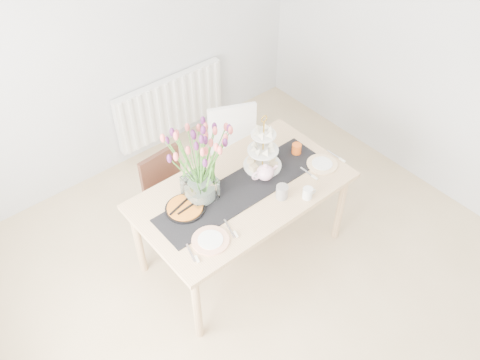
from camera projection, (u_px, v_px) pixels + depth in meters
room_shell at (297, 186)px, 2.99m from camera, size 4.50×4.50×4.50m
radiator at (171, 105)px, 5.02m from camera, size 1.20×0.08×0.60m
dining_table at (243, 196)px, 3.81m from camera, size 1.60×0.90×0.75m
chair_brown at (170, 189)px, 4.19m from camera, size 0.42×0.42×0.77m
chair_white at (236, 148)px, 4.47m from camera, size 0.57×0.57×0.87m
table_runner at (243, 189)px, 3.75m from camera, size 1.40×0.35×0.01m
tulip_vase at (198, 156)px, 3.41m from camera, size 0.73×0.73×0.63m
cake_stand at (263, 154)px, 3.85m from camera, size 0.30×0.30×0.44m
teapot at (265, 173)px, 3.79m from camera, size 0.24×0.21×0.14m
cream_jug at (266, 153)px, 3.97m from camera, size 0.11×0.11×0.09m
tart_tin at (185, 209)px, 3.59m from camera, size 0.28×0.28×0.03m
mug_grey at (282, 192)px, 3.66m from camera, size 0.12×0.12×0.11m
mug_white at (308, 193)px, 3.66m from camera, size 0.09×0.09×0.09m
mug_orange at (297, 149)px, 4.01m from camera, size 0.11×0.11×0.09m
plate_left at (210, 240)px, 3.40m from camera, size 0.32×0.32×0.01m
plate_right at (322, 164)px, 3.94m from camera, size 0.24×0.24×0.01m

